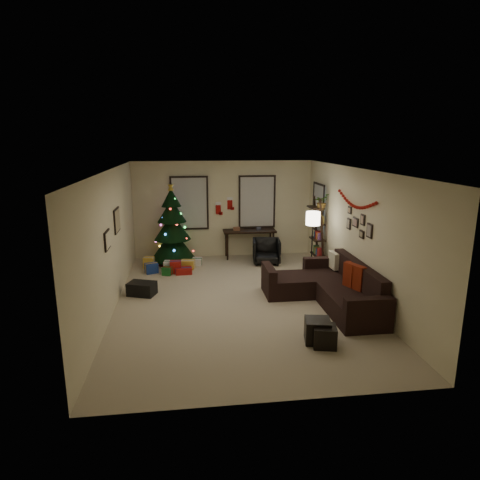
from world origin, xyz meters
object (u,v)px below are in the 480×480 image
object	(u,v)px
christmas_tree	(172,230)
desk_chair	(266,251)
desk	(249,233)
sofa	(330,289)
bookshelf	(318,234)

from	to	relation	value
christmas_tree	desk_chair	xyz separation A→B (m)	(2.50, -0.39, -0.57)
desk_chair	desk	bearing A→B (deg)	126.38
christmas_tree	sofa	bearing A→B (deg)	-45.15
desk	desk_chair	world-z (taller)	desk
sofa	desk	distance (m)	3.75
desk	bookshelf	distance (m)	2.03
desk_chair	bookshelf	xyz separation A→B (m)	(1.23, -0.58, 0.56)
christmas_tree	desk	xyz separation A→B (m)	(2.13, 0.26, -0.21)
christmas_tree	desk_chair	bearing A→B (deg)	-8.87
bookshelf	christmas_tree	bearing A→B (deg)	165.36
desk	bookshelf	world-z (taller)	bookshelf
sofa	desk_chair	size ratio (longest dim) A/B	4.03
christmas_tree	desk_chair	size ratio (longest dim) A/B	3.25
christmas_tree	desk_chair	distance (m)	2.59
christmas_tree	bookshelf	bearing A→B (deg)	-14.64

